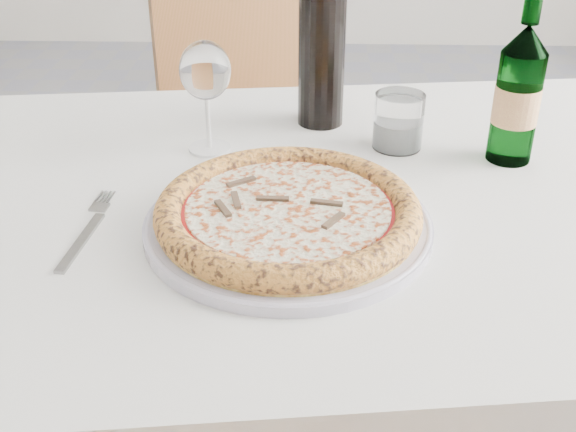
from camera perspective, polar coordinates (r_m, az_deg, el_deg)
name	(u,v)px	position (r m, az deg, el deg)	size (l,w,h in m)	color
dining_table	(290,249)	(1.02, 0.18, -2.66)	(1.48, 0.98, 0.76)	brown
chair_far	(248,123)	(1.77, -3.20, 7.33)	(0.51, 0.51, 0.93)	brown
plate	(288,224)	(0.88, 0.00, -0.63)	(0.35, 0.35, 0.02)	silver
pizza	(288,211)	(0.87, 0.00, 0.36)	(0.32, 0.32, 0.03)	#EEC75E
fork	(87,230)	(0.92, -15.58, -1.07)	(0.03, 0.19, 0.00)	gray
wine_glass	(205,73)	(1.06, -6.55, 11.14)	(0.07, 0.07, 0.17)	white
tumbler	(398,125)	(1.10, 8.70, 7.15)	(0.07, 0.07, 0.08)	white
beer_bottle	(518,94)	(1.08, 17.71, 9.14)	(0.06, 0.06, 0.25)	#24662E
wine_bottle	(322,45)	(1.15, 2.69, 13.33)	(0.07, 0.07, 0.30)	black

